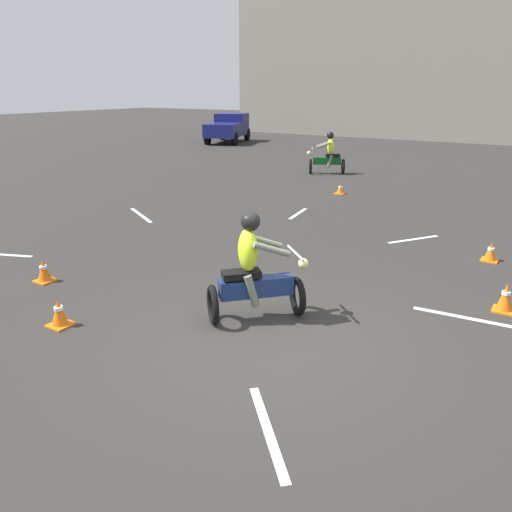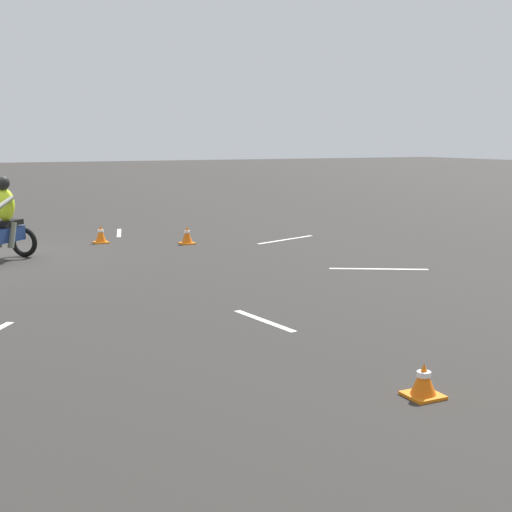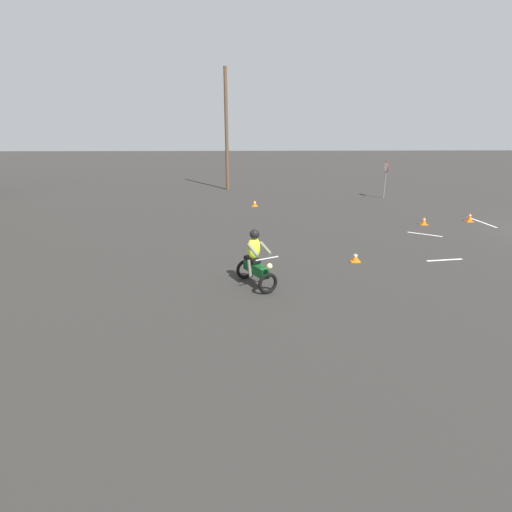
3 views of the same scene
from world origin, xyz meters
TOP-DOWN VIEW (x-y plane):
  - motorcycle_rider_foreground at (-0.63, 0.50)m, footprint 1.40×1.43m
  - traffic_cone_mid_center at (-4.63, -0.20)m, footprint 0.32×0.32m
  - traffic_cone_mid_left at (-2.91, -1.19)m, footprint 0.32×0.32m
  - traffic_cone_far_center at (-3.19, 9.86)m, footprint 0.32×0.32m
  - lane_stripe_n at (-3.11, 6.73)m, footprint 0.28×1.32m
  - lane_stripe_nw at (-6.67, 4.30)m, footprint 1.61×0.96m
  - lane_stripe_w at (-6.96, 0.19)m, footprint 1.83×0.79m
  - lane_stripe_s at (-3.74, -2.74)m, footprint 0.52×1.55m

SIDE VIEW (x-z plane):
  - lane_stripe_n at x=-3.11m, z-range 0.00..0.01m
  - lane_stripe_nw at x=-6.67m, z-range 0.00..0.01m
  - lane_stripe_w at x=-6.96m, z-range 0.00..0.01m
  - lane_stripe_s at x=-3.74m, z-range 0.00..0.01m
  - traffic_cone_far_center at x=-3.19m, z-range -0.01..0.31m
  - traffic_cone_mid_center at x=-4.63m, z-range -0.01..0.40m
  - traffic_cone_mid_left at x=-2.91m, z-range -0.01..0.41m
  - motorcycle_rider_foreground at x=-0.63m, z-range -0.10..1.56m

